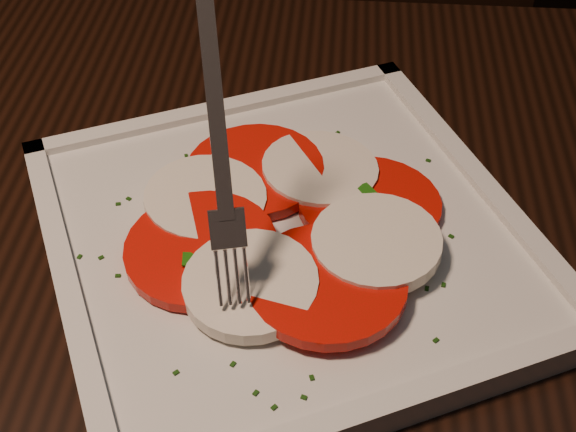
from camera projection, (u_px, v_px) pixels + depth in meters
name	position (u px, v px, depth m)	size (l,w,h in m)	color
table	(398.00, 401.00, 0.58)	(1.21, 0.81, 0.75)	black
chair	(428.00, 17.00, 1.20)	(0.50, 0.50, 0.93)	black
plate	(288.00, 240.00, 0.55)	(0.31, 0.31, 0.01)	silver
caprese_salad	(288.00, 223.00, 0.53)	(0.25, 0.25, 0.02)	red
fork	(217.00, 133.00, 0.45)	(0.04, 0.09, 0.17)	white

